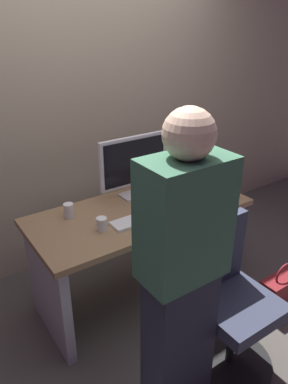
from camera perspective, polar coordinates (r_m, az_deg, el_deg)
The scene contains 13 objects.
ground_plane at distance 2.99m, azimuth -0.56°, elevation -15.29°, with size 9.00×9.00×0.00m, color #4C4742.
wall_back at distance 3.04m, azimuth -9.96°, elevation 16.57°, with size 6.40×0.10×3.00m, color tan.
desk at distance 2.68m, azimuth -0.61°, elevation -6.86°, with size 1.53×0.69×0.74m.
office_chair at distance 2.31m, azimuth 12.86°, elevation -16.49°, with size 0.52×0.52×0.94m.
person_at_desk at distance 1.80m, azimuth 5.80°, elevation -12.65°, with size 0.40×0.24×1.64m.
monitor at distance 2.65m, azimuth -1.56°, elevation 4.41°, with size 0.54×0.14×0.46m.
keyboard at distance 2.43m, azimuth -0.32°, elevation -4.04°, with size 0.43×0.13×0.02m, color white.
mouse at distance 2.62m, azimuth 5.27°, elevation -1.70°, with size 0.06×0.10×0.03m, color white.
cup_near_keyboard at distance 2.31m, azimuth -6.53°, elevation -4.95°, with size 0.07×0.07×0.09m, color white.
cup_by_monitor at distance 2.49m, azimuth -11.49°, elevation -2.82°, with size 0.07×0.07×0.10m, color white.
book_stack at distance 2.89m, azimuth 4.39°, elevation 1.61°, with size 0.20×0.17×0.08m.
cell_phone at distance 2.67m, azimuth 8.77°, elevation -1.71°, with size 0.07×0.14×0.01m, color black.
handbag at distance 2.97m, azimuth 20.26°, elevation -14.11°, with size 0.34×0.14×0.38m.
Camera 1 is at (-1.25, -1.89, 1.95)m, focal length 34.68 mm.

